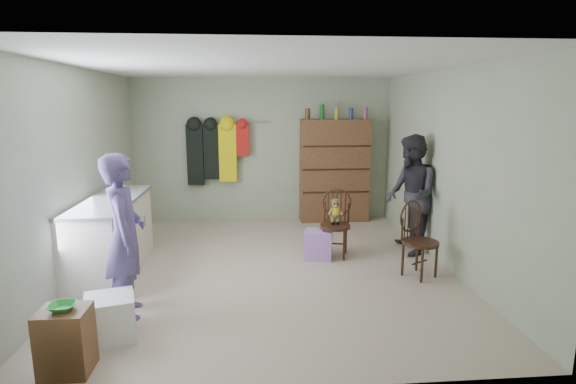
{
  "coord_description": "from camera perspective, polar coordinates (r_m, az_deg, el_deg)",
  "views": [
    {
      "loc": [
        -0.22,
        -5.45,
        2.09
      ],
      "look_at": [
        0.25,
        0.2,
        0.95
      ],
      "focal_mm": 28.0,
      "sensor_mm": 36.0,
      "label": 1
    }
  ],
  "objects": [
    {
      "name": "coat_rack",
      "position": [
        7.9,
        -9.18,
        5.1
      ],
      "size": [
        1.42,
        0.12,
        1.09
      ],
      "color": "#99999E",
      "rests_on": "ground"
    },
    {
      "name": "person_left",
      "position": [
        4.66,
        -20.04,
        -5.27
      ],
      "size": [
        0.51,
        0.66,
        1.62
      ],
      "primitive_type": "imported",
      "rotation": [
        0.0,
        0.0,
        1.8
      ],
      "color": "#574783",
      "rests_on": "ground"
    },
    {
      "name": "person_right",
      "position": [
        6.43,
        15.3,
        -0.33
      ],
      "size": [
        0.68,
        0.85,
        1.66
      ],
      "primitive_type": "imported",
      "rotation": [
        0.0,
        0.0,
        -1.63
      ],
      "color": "#2D2B33",
      "rests_on": "ground"
    },
    {
      "name": "chair_front",
      "position": [
        6.18,
        6.07,
        -3.35
      ],
      "size": [
        0.51,
        0.51,
        0.93
      ],
      "rotation": [
        0.0,
        0.0,
        -0.28
      ],
      "color": "#392014",
      "rests_on": "ground"
    },
    {
      "name": "dresser",
      "position": [
        7.98,
        5.91,
        2.77
      ],
      "size": [
        1.2,
        0.39,
        2.05
      ],
      "color": "brown",
      "rests_on": "ground"
    },
    {
      "name": "chair_far",
      "position": [
        5.67,
        16.09,
        -5.43
      ],
      "size": [
        0.56,
        0.56,
        0.92
      ],
      "rotation": [
        0.0,
        0.0,
        0.56
      ],
      "color": "#392014",
      "rests_on": "ground"
    },
    {
      "name": "striped_bag",
      "position": [
        6.13,
        3.86,
        -6.69
      ],
      "size": [
        0.42,
        0.36,
        0.39
      ],
      "primitive_type": "cube",
      "rotation": [
        0.0,
        0.0,
        -0.22
      ],
      "color": "pink",
      "rests_on": "ground"
    },
    {
      "name": "bowl",
      "position": [
        3.94,
        -26.76,
        -12.88
      ],
      "size": [
        0.2,
        0.2,
        0.05
      ],
      "primitive_type": "imported",
      "color": "green",
      "rests_on": "stool"
    },
    {
      "name": "room_walls",
      "position": [
        6.01,
        -2.66,
        6.46
      ],
      "size": [
        5.0,
        5.0,
        5.0
      ],
      "color": "#ABB396",
      "rests_on": "ground"
    },
    {
      "name": "ground_plane",
      "position": [
        5.84,
        -2.31,
        -9.6
      ],
      "size": [
        5.0,
        5.0,
        0.0
      ],
      "primitive_type": "plane",
      "color": "beige",
      "rests_on": "ground"
    },
    {
      "name": "plastic_tub",
      "position": [
        4.45,
        -21.63,
        -14.62
      ],
      "size": [
        0.51,
        0.5,
        0.4
      ],
      "primitive_type": "cube",
      "rotation": [
        0.0,
        0.0,
        0.28
      ],
      "color": "white",
      "rests_on": "ground"
    },
    {
      "name": "stool",
      "position": [
        4.06,
        -26.38,
        -16.61
      ],
      "size": [
        0.37,
        0.32,
        0.53
      ],
      "primitive_type": "cube",
      "color": "brown",
      "rests_on": "ground"
    },
    {
      "name": "counter",
      "position": [
        5.95,
        -21.56,
        -5.25
      ],
      "size": [
        0.64,
        1.86,
        0.94
      ],
      "color": "silver",
      "rests_on": "ground"
    }
  ]
}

